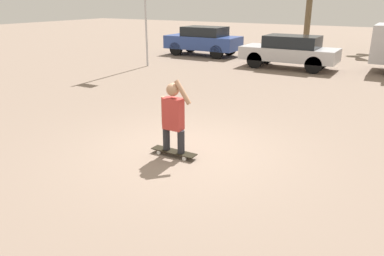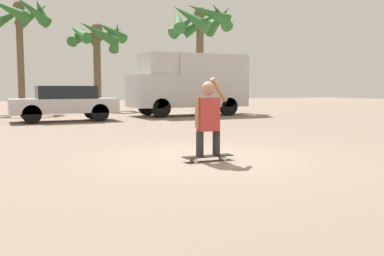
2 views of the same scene
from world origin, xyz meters
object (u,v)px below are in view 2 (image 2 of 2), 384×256
(person_skateboarder, at_px, (208,115))
(palm_tree_center_background, at_px, (97,38))
(camper_van, at_px, (190,82))
(palm_tree_far_left, at_px, (20,18))
(parked_car_silver, at_px, (65,102))
(skateboard, at_px, (208,157))
(palm_tree_near_van, at_px, (200,23))

(person_skateboarder, distance_m, palm_tree_center_background, 19.75)
(camper_van, distance_m, palm_tree_far_left, 10.14)
(palm_tree_far_left, bearing_deg, camper_van, -40.03)
(parked_car_silver, xyz_separation_m, palm_tree_center_background, (3.20, 8.43, 3.59))
(camper_van, bearing_deg, person_skateboarder, -112.90)
(person_skateboarder, bearing_deg, camper_van, 67.10)
(skateboard, relative_size, parked_car_silver, 0.23)
(person_skateboarder, bearing_deg, palm_tree_near_van, 64.71)
(palm_tree_center_background, height_order, palm_tree_far_left, palm_tree_far_left)
(palm_tree_center_background, bearing_deg, palm_tree_far_left, -166.76)
(skateboard, relative_size, palm_tree_center_background, 0.18)
(skateboard, bearing_deg, person_skateboarder, 180.00)
(skateboard, distance_m, parked_car_silver, 10.95)
(parked_car_silver, bearing_deg, palm_tree_center_background, 69.22)
(palm_tree_center_background, bearing_deg, palm_tree_near_van, -43.86)
(parked_car_silver, height_order, palm_tree_center_background, palm_tree_center_background)
(skateboard, height_order, camper_van, camper_van)
(parked_car_silver, bearing_deg, camper_van, 11.81)
(parked_car_silver, bearing_deg, person_skateboarder, -84.74)
(skateboard, distance_m, palm_tree_center_background, 19.90)
(palm_tree_center_background, bearing_deg, person_skateboarder, -96.50)
(palm_tree_near_van, bearing_deg, person_skateboarder, -115.29)
(person_skateboarder, distance_m, camper_van, 13.23)
(palm_tree_center_background, xyz_separation_m, palm_tree_far_left, (-4.35, -1.02, 0.76))
(skateboard, distance_m, person_skateboarder, 0.78)
(parked_car_silver, bearing_deg, palm_tree_near_van, 25.84)
(skateboard, distance_m, camper_van, 13.30)
(camper_van, distance_m, palm_tree_center_background, 8.20)
(palm_tree_near_van, xyz_separation_m, palm_tree_far_left, (-9.12, 3.55, 0.20))
(palm_tree_near_van, relative_size, palm_tree_center_background, 1.11)
(skateboard, xyz_separation_m, palm_tree_near_van, (6.96, 14.74, 4.84))
(palm_tree_far_left, bearing_deg, parked_car_silver, -81.16)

